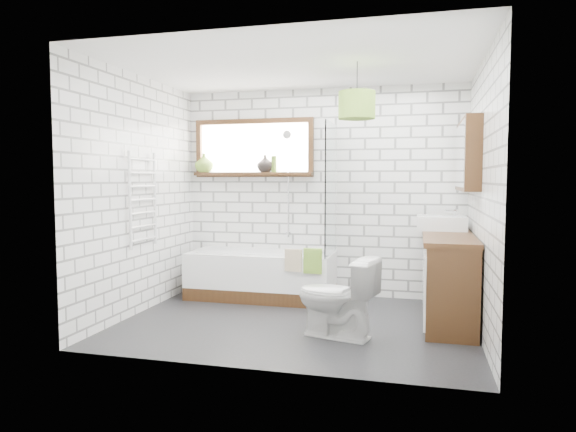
% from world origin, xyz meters
% --- Properties ---
extents(floor, '(3.40, 2.60, 0.01)m').
position_xyz_m(floor, '(0.00, 0.00, -0.01)').
color(floor, black).
rests_on(floor, ground).
extents(ceiling, '(3.40, 2.60, 0.01)m').
position_xyz_m(ceiling, '(0.00, 0.00, 2.50)').
color(ceiling, white).
rests_on(ceiling, ground).
extents(wall_back, '(3.40, 0.01, 2.50)m').
position_xyz_m(wall_back, '(0.00, 1.30, 1.25)').
color(wall_back, white).
rests_on(wall_back, ground).
extents(wall_front, '(3.40, 0.01, 2.50)m').
position_xyz_m(wall_front, '(0.00, -1.30, 1.25)').
color(wall_front, white).
rests_on(wall_front, ground).
extents(wall_left, '(0.01, 2.60, 2.50)m').
position_xyz_m(wall_left, '(-1.70, 0.00, 1.25)').
color(wall_left, white).
rests_on(wall_left, ground).
extents(wall_right, '(0.01, 2.60, 2.50)m').
position_xyz_m(wall_right, '(1.70, 0.00, 1.25)').
color(wall_right, white).
rests_on(wall_right, ground).
extents(window, '(1.52, 0.16, 0.68)m').
position_xyz_m(window, '(-0.85, 1.26, 1.80)').
color(window, black).
rests_on(window, wall_back).
extents(towel_radiator, '(0.06, 0.52, 1.00)m').
position_xyz_m(towel_radiator, '(-1.66, 0.00, 1.20)').
color(towel_radiator, white).
rests_on(towel_radiator, wall_left).
extents(mirror_cabinet, '(0.16, 1.20, 0.70)m').
position_xyz_m(mirror_cabinet, '(1.62, 0.60, 1.65)').
color(mirror_cabinet, black).
rests_on(mirror_cabinet, wall_right).
extents(shower_riser, '(0.02, 0.02, 1.30)m').
position_xyz_m(shower_riser, '(-0.40, 1.26, 1.35)').
color(shower_riser, silver).
rests_on(shower_riser, wall_back).
extents(bathtub, '(1.70, 0.75, 0.55)m').
position_xyz_m(bathtub, '(-0.64, 0.93, 0.27)').
color(bathtub, white).
rests_on(bathtub, floor).
extents(shower_screen, '(0.02, 0.72, 1.50)m').
position_xyz_m(shower_screen, '(0.18, 0.93, 1.30)').
color(shower_screen, white).
rests_on(shower_screen, bathtub).
extents(towel_green, '(0.20, 0.05, 0.27)m').
position_xyz_m(towel_green, '(0.05, 0.55, 0.53)').
color(towel_green, olive).
rests_on(towel_green, bathtub).
extents(towel_beige, '(0.19, 0.05, 0.24)m').
position_xyz_m(towel_beige, '(-0.16, 0.55, 0.53)').
color(towel_beige, tan).
rests_on(towel_beige, bathtub).
extents(vanity, '(0.49, 1.51, 0.87)m').
position_xyz_m(vanity, '(1.46, 0.43, 0.43)').
color(vanity, black).
rests_on(vanity, floor).
extents(basin, '(0.51, 0.45, 0.15)m').
position_xyz_m(basin, '(1.40, 0.93, 0.94)').
color(basin, white).
rests_on(basin, vanity).
extents(tap, '(0.04, 0.04, 0.18)m').
position_xyz_m(tap, '(1.56, 0.93, 1.01)').
color(tap, silver).
rests_on(tap, vanity).
extents(toilet, '(0.57, 0.79, 0.73)m').
position_xyz_m(toilet, '(0.46, -0.36, 0.37)').
color(toilet, white).
rests_on(toilet, floor).
extents(vase_olive, '(0.25, 0.25, 0.24)m').
position_xyz_m(vase_olive, '(-1.50, 1.23, 1.60)').
color(vase_olive, olive).
rests_on(vase_olive, window).
extents(vase_dark, '(0.22, 0.22, 0.21)m').
position_xyz_m(vase_dark, '(-0.69, 1.23, 1.59)').
color(vase_dark, black).
rests_on(vase_dark, window).
extents(bottle, '(0.08, 0.08, 0.20)m').
position_xyz_m(bottle, '(-0.58, 1.23, 1.58)').
color(bottle, olive).
rests_on(bottle, window).
extents(pendant, '(0.34, 0.34, 0.25)m').
position_xyz_m(pendant, '(0.58, -0.02, 2.10)').
color(pendant, olive).
rests_on(pendant, ceiling).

